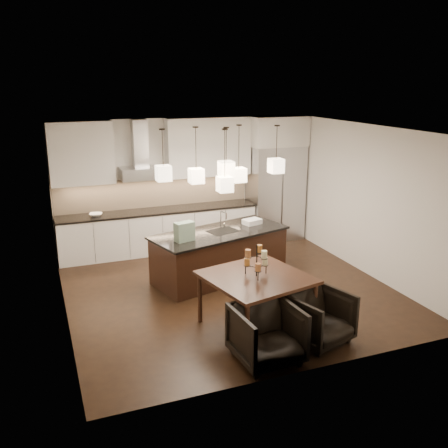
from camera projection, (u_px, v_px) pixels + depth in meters
name	position (u px, v px, depth m)	size (l,w,h in m)	color
floor	(228.00, 290.00, 8.85)	(5.50, 5.50, 0.02)	black
ceiling	(228.00, 129.00, 8.06)	(5.50, 5.50, 0.02)	white
wall_back	(182.00, 182.00, 10.93)	(5.50, 0.02, 2.80)	silver
wall_front	(313.00, 269.00, 5.99)	(5.50, 0.02, 2.80)	silver
wall_left	(58.00, 230.00, 7.50)	(0.02, 5.50, 2.80)	silver
wall_right	(364.00, 199.00, 9.41)	(0.02, 5.50, 2.80)	silver
refrigerator	(275.00, 193.00, 11.40)	(1.20, 0.72, 2.15)	#B7B7BA
fridge_panel	(277.00, 131.00, 11.01)	(1.26, 0.72, 0.65)	silver
lower_cabinets	(159.00, 231.00, 10.68)	(4.21, 0.62, 0.88)	silver
countertop	(159.00, 211.00, 10.56)	(4.21, 0.66, 0.04)	black
backsplash	(155.00, 192.00, 10.73)	(4.21, 0.02, 0.63)	tan
upper_cab_left	(81.00, 153.00, 9.81)	(1.25, 0.35, 1.25)	silver
upper_cab_right	(208.00, 147.00, 10.73)	(1.86, 0.35, 1.25)	silver
hood_canopy	(142.00, 173.00, 10.27)	(0.90, 0.52, 0.24)	#B7B7BA
hood_chimney	(140.00, 143.00, 10.19)	(0.30, 0.28, 0.96)	#B7B7BA
fruit_bowl	(96.00, 215.00, 10.04)	(0.26, 0.26, 0.06)	silver
island_body	(220.00, 256.00, 9.26)	(2.44, 0.98, 0.86)	black
island_top	(220.00, 233.00, 9.13)	(2.52, 1.06, 0.04)	black
faucet	(221.00, 220.00, 9.21)	(0.10, 0.23, 0.37)	silver
tote_bag	(184.00, 232.00, 8.56)	(0.33, 0.18, 0.33)	#184E2C
food_container	(252.00, 222.00, 9.58)	(0.33, 0.23, 0.10)	silver
dining_table	(256.00, 302.00, 7.40)	(1.37, 1.37, 0.82)	black
candelabra	(257.00, 260.00, 7.21)	(0.40, 0.40, 0.48)	black
candle_a	(265.00, 261.00, 7.31)	(0.08, 0.08, 0.11)	beige
candle_b	(247.00, 262.00, 7.29)	(0.08, 0.08, 0.11)	#C0752E
candle_c	(258.00, 267.00, 7.08)	(0.08, 0.08, 0.11)	#A76538
candle_d	(259.00, 248.00, 7.32)	(0.08, 0.08, 0.11)	#C0752E
candle_e	(248.00, 253.00, 7.12)	(0.08, 0.08, 0.11)	#A76538
candle_f	(264.00, 254.00, 7.07)	(0.08, 0.08, 0.11)	beige
armchair_left	(267.00, 334.00, 6.51)	(0.82, 0.84, 0.77)	black
armchair_right	(319.00, 317.00, 7.01)	(0.79, 0.81, 0.74)	black
pendant_a	(163.00, 173.00, 8.41)	(0.24, 0.24, 0.26)	#FAE2BC
pendant_b	(196.00, 176.00, 8.79)	(0.24, 0.24, 0.26)	#FAE2BC
pendant_c	(226.00, 169.00, 8.68)	(0.24, 0.24, 0.26)	#FAE2BC
pendant_d	(239.00, 175.00, 9.18)	(0.24, 0.24, 0.26)	#FAE2BC
pendant_e	(276.00, 166.00, 9.04)	(0.24, 0.24, 0.26)	#FAE2BC
pendant_f	(225.00, 184.00, 8.46)	(0.24, 0.24, 0.26)	#FAE2BC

